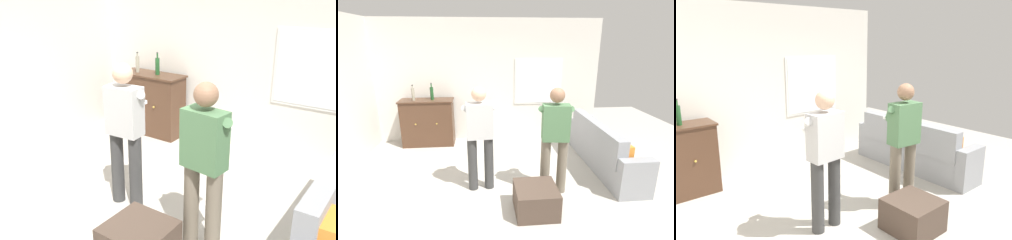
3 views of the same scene
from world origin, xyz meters
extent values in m
plane|color=#B2ADA3|center=(0.00, 0.00, 0.00)|extent=(10.40, 10.40, 0.00)
cube|color=silver|center=(0.00, 2.66, 1.40)|extent=(5.20, 0.12, 2.80)
cube|color=silver|center=(1.16, 2.60, 1.38)|extent=(1.14, 0.02, 1.08)
cube|color=white|center=(1.16, 2.59, 1.38)|extent=(1.06, 0.03, 1.00)
cube|color=gray|center=(1.88, 0.84, 0.66)|extent=(0.18, 1.94, 0.47)
cube|color=orange|center=(2.01, 0.12, 0.60)|extent=(0.16, 0.41, 0.36)
cube|color=#472D1E|center=(-1.42, 2.30, 0.51)|extent=(1.13, 0.44, 1.03)
cube|color=#472D1E|center=(-1.42, 2.30, 1.04)|extent=(1.17, 0.48, 0.03)
sphere|color=#B79338|center=(-1.65, 2.06, 0.56)|extent=(0.04, 0.04, 0.04)
sphere|color=#B79338|center=(-1.19, 2.06, 0.56)|extent=(0.04, 0.04, 0.04)
cylinder|color=gray|center=(-1.68, 2.26, 1.19)|extent=(0.06, 0.06, 0.27)
cylinder|color=gray|center=(-1.68, 2.26, 1.35)|extent=(0.03, 0.03, 0.06)
cylinder|color=#262626|center=(-1.68, 2.26, 1.39)|extent=(0.03, 0.03, 0.02)
cylinder|color=#1E4C23|center=(-1.29, 2.30, 1.19)|extent=(0.07, 0.07, 0.28)
cylinder|color=#1E4C23|center=(-1.29, 2.30, 1.37)|extent=(0.03, 0.03, 0.08)
cylinder|color=#262626|center=(-1.29, 2.30, 1.42)|extent=(0.03, 0.03, 0.02)
cylinder|color=#383838|center=(-0.37, 0.29, 0.44)|extent=(0.15, 0.15, 0.88)
cylinder|color=#383838|center=(-0.11, 0.31, 0.44)|extent=(0.15, 0.15, 0.88)
cube|color=#B7B7B7|center=(-0.24, 0.30, 1.16)|extent=(0.41, 0.25, 0.55)
sphere|color=#D8AD8C|center=(-0.24, 0.30, 1.57)|extent=(0.22, 0.22, 0.22)
cylinder|color=#B7B7B7|center=(-0.36, 0.45, 1.27)|extent=(0.31, 0.42, 0.29)
cylinder|color=#B7B7B7|center=(-0.13, 0.47, 1.27)|extent=(0.35, 0.39, 0.29)
cube|color=white|center=(-0.26, 0.62, 1.18)|extent=(0.15, 0.05, 0.04)
cylinder|color=#6B6051|center=(0.77, 0.11, 0.44)|extent=(0.15, 0.15, 0.88)
cylinder|color=#6B6051|center=(1.02, 0.08, 0.44)|extent=(0.15, 0.15, 0.88)
cube|color=#4C754C|center=(0.89, 0.10, 1.16)|extent=(0.42, 0.26, 0.55)
sphere|color=#8C664C|center=(0.89, 0.10, 1.57)|extent=(0.22, 0.22, 0.22)
cylinder|color=#4C754C|center=(0.80, 0.27, 1.27)|extent=(0.36, 0.38, 0.29)
cylinder|color=#4C754C|center=(1.03, 0.24, 1.27)|extent=(0.29, 0.42, 0.29)
cube|color=white|center=(0.93, 0.42, 1.18)|extent=(0.15, 0.06, 0.04)
camera|label=1|loc=(2.41, -2.59, 2.43)|focal=40.00mm
camera|label=2|loc=(-0.20, -3.52, 2.34)|focal=28.00mm
camera|label=3|loc=(-2.35, -2.56, 2.22)|focal=35.00mm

